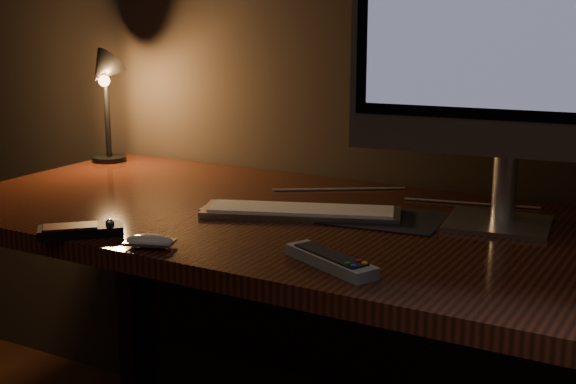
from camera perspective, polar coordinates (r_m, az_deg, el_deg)
The scene contains 10 objects.
desk at distance 1.79m, azimuth 1.51°, elevation -5.13°, with size 1.60×0.75×0.75m.
monitor at distance 1.61m, azimuth 15.46°, elevation 10.93°, with size 0.62×0.21×0.65m.
keyboard at distance 1.70m, azimuth 0.93°, elevation -1.37°, with size 0.42×0.12×0.02m, color silver.
mousepad at distance 1.68m, azimuth 6.84°, elevation -1.85°, with size 0.24×0.19×0.00m, color black.
mouse at distance 1.50m, azimuth -9.81°, elevation -3.58°, with size 0.09×0.05×0.02m, color white.
media_remote at distance 1.60m, azimuth -14.51°, elevation -2.65°, with size 0.16×0.15×0.03m.
tv_remote at distance 1.37m, azimuth 3.04°, elevation -4.87°, with size 0.20×0.13×0.03m.
papers at distance 1.74m, azimuth -4.25°, elevation -1.18°, with size 0.11×0.07×0.01m, color white.
desk_lamp at distance 2.26m, azimuth -12.93°, elevation 7.36°, with size 0.15×0.16×0.32m.
cable at distance 1.86m, azimuth 8.04°, elevation -0.35°, with size 0.01×0.01×0.61m, color white.
Camera 1 is at (0.80, 0.43, 1.19)m, focal length 50.00 mm.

